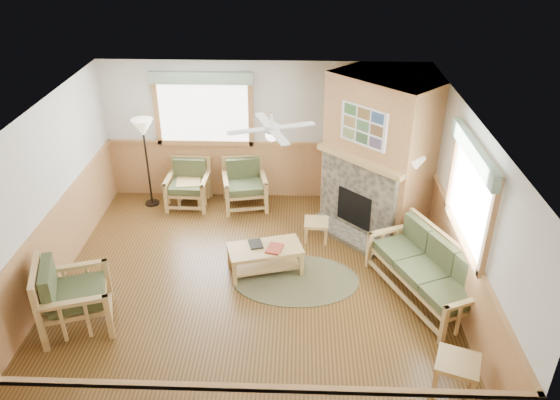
{
  "coord_description": "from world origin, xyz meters",
  "views": [
    {
      "loc": [
        0.66,
        -6.63,
        5.18
      ],
      "look_at": [
        0.4,
        0.7,
        1.15
      ],
      "focal_mm": 35.0,
      "sensor_mm": 36.0,
      "label": 1
    }
  ],
  "objects_px": {
    "armchair_back_right": "(245,185)",
    "armchair_left": "(75,294)",
    "sofa": "(425,271)",
    "end_table_sofa": "(455,378)",
    "coffee_table": "(265,259)",
    "floor_lamp_left": "(147,163)",
    "end_table_chairs": "(189,193)",
    "footstool": "(316,230)",
    "armchair_back_left": "(188,185)",
    "floor_lamp_right": "(408,202)"
  },
  "relations": [
    {
      "from": "coffee_table",
      "to": "end_table_chairs",
      "type": "xyz_separation_m",
      "value": [
        -1.59,
        2.12,
        0.02
      ]
    },
    {
      "from": "end_table_chairs",
      "to": "end_table_sofa",
      "type": "height_order",
      "value": "end_table_sofa"
    },
    {
      "from": "sofa",
      "to": "armchair_back_left",
      "type": "bearing_deg",
      "value": -147.97
    },
    {
      "from": "end_table_chairs",
      "to": "footstool",
      "type": "xyz_separation_m",
      "value": [
        2.41,
        -1.14,
        -0.07
      ]
    },
    {
      "from": "armchair_left",
      "to": "end_table_chairs",
      "type": "relative_size",
      "value": 2.03
    },
    {
      "from": "coffee_table",
      "to": "floor_lamp_left",
      "type": "distance_m",
      "value": 3.22
    },
    {
      "from": "footstool",
      "to": "armchair_back_right",
      "type": "bearing_deg",
      "value": 139.48
    },
    {
      "from": "floor_lamp_left",
      "to": "floor_lamp_right",
      "type": "relative_size",
      "value": 1.08
    },
    {
      "from": "sofa",
      "to": "floor_lamp_left",
      "type": "distance_m",
      "value": 5.42
    },
    {
      "from": "sofa",
      "to": "end_table_sofa",
      "type": "bearing_deg",
      "value": -24.33
    },
    {
      "from": "sofa",
      "to": "end_table_sofa",
      "type": "relative_size",
      "value": 3.61
    },
    {
      "from": "coffee_table",
      "to": "footstool",
      "type": "relative_size",
      "value": 2.77
    },
    {
      "from": "armchair_back_left",
      "to": "coffee_table",
      "type": "distance_m",
      "value": 2.67
    },
    {
      "from": "floor_lamp_right",
      "to": "footstool",
      "type": "bearing_deg",
      "value": 177.17
    },
    {
      "from": "sofa",
      "to": "armchair_back_left",
      "type": "xyz_separation_m",
      "value": [
        -3.98,
        2.65,
        -0.02
      ]
    },
    {
      "from": "sofa",
      "to": "end_table_chairs",
      "type": "relative_size",
      "value": 3.92
    },
    {
      "from": "armchair_left",
      "to": "coffee_table",
      "type": "xyz_separation_m",
      "value": [
        2.5,
        1.31,
        -0.28
      ]
    },
    {
      "from": "armchair_left",
      "to": "armchair_back_left",
      "type": "bearing_deg",
      "value": -33.0
    },
    {
      "from": "armchair_back_right",
      "to": "floor_lamp_left",
      "type": "height_order",
      "value": "floor_lamp_left"
    },
    {
      "from": "footstool",
      "to": "floor_lamp_right",
      "type": "height_order",
      "value": "floor_lamp_right"
    },
    {
      "from": "sofa",
      "to": "coffee_table",
      "type": "bearing_deg",
      "value": -126.75
    },
    {
      "from": "end_table_chairs",
      "to": "floor_lamp_left",
      "type": "bearing_deg",
      "value": 180.0
    },
    {
      "from": "armchair_back_left",
      "to": "end_table_sofa",
      "type": "height_order",
      "value": "armchair_back_left"
    },
    {
      "from": "armchair_back_left",
      "to": "footstool",
      "type": "relative_size",
      "value": 2.1
    },
    {
      "from": "sofa",
      "to": "end_table_sofa",
      "type": "distance_m",
      "value": 1.88
    },
    {
      "from": "sofa",
      "to": "coffee_table",
      "type": "distance_m",
      "value": 2.44
    },
    {
      "from": "end_table_sofa",
      "to": "floor_lamp_right",
      "type": "xyz_separation_m",
      "value": [
        -0.05,
        3.3,
        0.54
      ]
    },
    {
      "from": "armchair_left",
      "to": "floor_lamp_right",
      "type": "relative_size",
      "value": 0.63
    },
    {
      "from": "armchair_back_right",
      "to": "coffee_table",
      "type": "distance_m",
      "value": 2.2
    },
    {
      "from": "armchair_back_left",
      "to": "footstool",
      "type": "height_order",
      "value": "armchair_back_left"
    },
    {
      "from": "coffee_table",
      "to": "end_table_chairs",
      "type": "height_order",
      "value": "end_table_chairs"
    },
    {
      "from": "end_table_chairs",
      "to": "floor_lamp_right",
      "type": "bearing_deg",
      "value": -17.28
    },
    {
      "from": "end_table_chairs",
      "to": "floor_lamp_left",
      "type": "distance_m",
      "value": 0.97
    },
    {
      "from": "armchair_back_right",
      "to": "end_table_sofa",
      "type": "relative_size",
      "value": 1.62
    },
    {
      "from": "armchair_back_left",
      "to": "armchair_back_right",
      "type": "height_order",
      "value": "armchair_back_right"
    },
    {
      "from": "sofa",
      "to": "floor_lamp_left",
      "type": "xyz_separation_m",
      "value": [
        -4.71,
        2.65,
        0.42
      ]
    },
    {
      "from": "armchair_back_left",
      "to": "coffee_table",
      "type": "xyz_separation_m",
      "value": [
        1.6,
        -2.12,
        -0.2
      ]
    },
    {
      "from": "armchair_left",
      "to": "end_table_sofa",
      "type": "height_order",
      "value": "armchair_left"
    },
    {
      "from": "coffee_table",
      "to": "floor_lamp_right",
      "type": "height_order",
      "value": "floor_lamp_right"
    },
    {
      "from": "end_table_sofa",
      "to": "floor_lamp_left",
      "type": "xyz_separation_m",
      "value": [
        -4.71,
        4.52,
        0.6
      ]
    },
    {
      "from": "floor_lamp_right",
      "to": "sofa",
      "type": "bearing_deg",
      "value": -88.09
    },
    {
      "from": "armchair_back_right",
      "to": "sofa",
      "type": "bearing_deg",
      "value": -53.82
    },
    {
      "from": "coffee_table",
      "to": "end_table_sofa",
      "type": "bearing_deg",
      "value": -60.86
    },
    {
      "from": "sofa",
      "to": "armchair_back_left",
      "type": "height_order",
      "value": "sofa"
    },
    {
      "from": "end_table_chairs",
      "to": "floor_lamp_right",
      "type": "xyz_separation_m",
      "value": [
        3.92,
        -1.22,
        0.56
      ]
    },
    {
      "from": "footstool",
      "to": "end_table_chairs",
      "type": "bearing_deg",
      "value": 154.65
    },
    {
      "from": "footstool",
      "to": "floor_lamp_left",
      "type": "bearing_deg",
      "value": 160.08
    },
    {
      "from": "sofa",
      "to": "coffee_table",
      "type": "height_order",
      "value": "sofa"
    },
    {
      "from": "armchair_back_right",
      "to": "end_table_sofa",
      "type": "xyz_separation_m",
      "value": [
        2.89,
        -4.52,
        -0.17
      ]
    },
    {
      "from": "armchair_back_right",
      "to": "armchair_left",
      "type": "height_order",
      "value": "armchair_left"
    }
  ]
}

